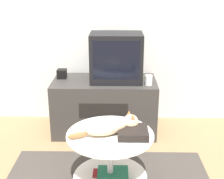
# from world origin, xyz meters

# --- Properties ---
(wall_back) EXTENTS (8.00, 0.05, 2.60)m
(wall_back) POSITION_xyz_m (0.00, 1.42, 1.30)
(wall_back) COLOR silver
(wall_back) RESTS_ON ground_plane
(tv_stand) EXTENTS (1.07, 0.55, 0.57)m
(tv_stand) POSITION_xyz_m (-0.06, 1.06, 0.29)
(tv_stand) COLOR #33302D
(tv_stand) RESTS_ON ground_plane
(tv) EXTENTS (0.52, 0.36, 0.49)m
(tv) POSITION_xyz_m (0.06, 1.06, 0.81)
(tv) COLOR black
(tv) RESTS_ON tv_stand
(speaker) EXTENTS (0.10, 0.10, 0.10)m
(speaker) POSITION_xyz_m (-0.51, 1.14, 0.62)
(speaker) COLOR black
(speaker) RESTS_ON tv_stand
(mug) EXTENTS (0.07, 0.07, 0.10)m
(mug) POSITION_xyz_m (0.38, 0.93, 0.62)
(mug) COLOR white
(mug) RESTS_ON tv_stand
(coffee_table) EXTENTS (0.64, 0.64, 0.47)m
(coffee_table) POSITION_xyz_m (0.02, 0.04, 0.31)
(coffee_table) COLOR #B2B2B7
(coffee_table) RESTS_ON rug
(dvd_box) EXTENTS (0.22, 0.21, 0.05)m
(dvd_box) POSITION_xyz_m (0.19, 0.01, 0.52)
(dvd_box) COLOR black
(dvd_box) RESTS_ON coffee_table
(cat) EXTENTS (0.52, 0.28, 0.14)m
(cat) POSITION_xyz_m (0.02, 0.05, 0.55)
(cat) COLOR beige
(cat) RESTS_ON coffee_table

